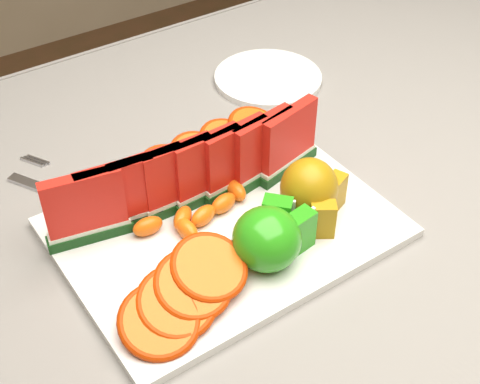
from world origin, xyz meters
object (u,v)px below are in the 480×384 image
at_px(pear_cluster, 311,191).
at_px(fork, 58,191).
at_px(side_plate, 268,78).
at_px(apple_cluster, 271,236).
at_px(platter, 224,227).

relative_size(pear_cluster, fork, 0.54).
bearing_deg(side_plate, pear_cluster, -117.63).
relative_size(apple_cluster, side_plate, 0.55).
bearing_deg(platter, pear_cluster, -24.23).
distance_m(pear_cluster, side_plate, 0.35).
height_order(apple_cluster, side_plate, apple_cluster).
bearing_deg(side_plate, fork, -170.19).
relative_size(apple_cluster, pear_cluster, 1.18).
bearing_deg(side_plate, apple_cluster, -126.15).
xyz_separation_m(apple_cluster, pear_cluster, (0.09, 0.03, 0.01)).
height_order(pear_cluster, side_plate, pear_cluster).
xyz_separation_m(platter, apple_cluster, (0.01, -0.08, 0.04)).
height_order(pear_cluster, fork, pear_cluster).
xyz_separation_m(pear_cluster, fork, (-0.25, 0.24, -0.05)).
relative_size(side_plate, fork, 1.17).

